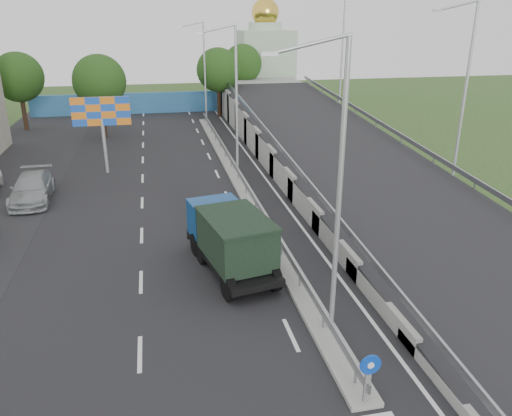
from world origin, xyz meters
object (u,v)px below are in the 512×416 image
object	(u,v)px
lamp_post_near	(335,179)
parked_car_d	(32,188)
lamp_post_far	(203,66)
billboard	(101,116)
sign_bollard	(368,378)
church	(265,59)
dump_truck	(230,237)
lamp_post_mid	(234,93)

from	to	relation	value
lamp_post_near	parked_car_d	world-z (taller)	lamp_post_near
lamp_post_far	billboard	xyz separation A→B (m)	(-9.11, -18.00, -1.62)
sign_bollard	lamp_post_near	bearing A→B (deg)	88.36
church	dump_truck	xyz separation A→B (m)	(-12.51, -48.49, -3.75)
lamp_post_near	lamp_post_mid	bearing A→B (deg)	90.00
lamp_post_near	billboard	xyz separation A→B (m)	(-9.11, 22.00, -1.62)
lamp_post_mid	parked_car_d	world-z (taller)	lamp_post_mid
lamp_post_near	lamp_post_mid	xyz separation A→B (m)	(0.00, 20.00, 0.00)
dump_truck	lamp_post_far	bearing A→B (deg)	74.31
billboard	parked_car_d	world-z (taller)	billboard
lamp_post_far	parked_car_d	distance (m)	27.11
church	lamp_post_mid	bearing A→B (deg)	-106.22
sign_bollard	lamp_post_mid	size ratio (longest dim) A/B	0.17
lamp_post_mid	church	world-z (taller)	church
church	dump_truck	size ratio (longest dim) A/B	2.06
lamp_post_mid	dump_truck	xyz separation A→B (m)	(-2.62, -14.49, -4.25)
sign_bollard	church	distance (m)	58.84
billboard	lamp_post_mid	bearing A→B (deg)	-12.38
lamp_post_near	parked_car_d	size ratio (longest dim) A/B	1.81
sign_bollard	parked_car_d	bearing A→B (deg)	122.35
lamp_post_mid	billboard	xyz separation A→B (m)	(-9.11, 2.00, -1.62)
sign_bollard	dump_truck	size ratio (longest dim) A/B	0.25
lamp_post_far	billboard	bearing A→B (deg)	-116.84
billboard	dump_truck	bearing A→B (deg)	-68.53
lamp_post_near	church	world-z (taller)	church
parked_car_d	dump_truck	bearing A→B (deg)	-49.76
lamp_post_near	lamp_post_far	world-z (taller)	same
lamp_post_mid	church	bearing A→B (deg)	73.78
billboard	dump_truck	world-z (taller)	billboard
sign_bollard	lamp_post_far	distance (m)	44.08
sign_bollard	dump_truck	bearing A→B (deg)	105.07
lamp_post_near	lamp_post_far	bearing A→B (deg)	90.00
dump_truck	lamp_post_mid	bearing A→B (deg)	68.40
sign_bollard	dump_truck	distance (m)	9.68
lamp_post_mid	dump_truck	bearing A→B (deg)	-100.26
sign_bollard	church	bearing A→B (deg)	80.19
sign_bollard	lamp_post_far	xyz separation A→B (m)	(0.11, 43.83, 4.77)
lamp_post_mid	lamp_post_far	distance (m)	20.00
sign_bollard	lamp_post_near	xyz separation A→B (m)	(0.11, 3.83, 4.77)
lamp_post_near	church	bearing A→B (deg)	79.62
parked_car_d	billboard	bearing A→B (deg)	48.70
lamp_post_mid	lamp_post_far	xyz separation A→B (m)	(0.00, 20.00, 0.00)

